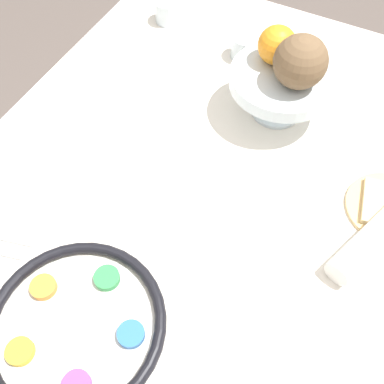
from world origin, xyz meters
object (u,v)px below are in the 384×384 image
at_px(seder_plate, 76,326).
at_px(napkin_roll, 368,242).
at_px(cup_near, 168,11).
at_px(cup_mid, 244,47).
at_px(orange_fruit, 277,45).
at_px(fruit_stand, 282,82).
at_px(coconut, 300,62).

distance_m(seder_plate, napkin_roll, 0.53).
xyz_separation_m(cup_near, cup_mid, (-0.04, -0.24, 0.00)).
height_order(orange_fruit, napkin_roll, orange_fruit).
relative_size(fruit_stand, cup_mid, 3.41).
relative_size(seder_plate, cup_mid, 4.55).
relative_size(fruit_stand, cup_near, 3.41).
relative_size(orange_fruit, napkin_roll, 0.41).
distance_m(fruit_stand, coconut, 0.08).
bearing_deg(fruit_stand, napkin_roll, -132.42).
xyz_separation_m(coconut, cup_near, (0.20, 0.41, -0.14)).
bearing_deg(fruit_stand, orange_fruit, 48.74).
bearing_deg(cup_mid, napkin_roll, -133.33).
bearing_deg(fruit_stand, cup_near, 64.49).
distance_m(orange_fruit, coconut, 0.08).
bearing_deg(seder_plate, cup_near, 18.52).
distance_m(fruit_stand, napkin_roll, 0.38).
bearing_deg(seder_plate, fruit_stand, -10.46).
bearing_deg(orange_fruit, cup_near, 66.28).
bearing_deg(cup_near, orange_fruit, -113.72).
relative_size(seder_plate, coconut, 2.78).
distance_m(napkin_roll, cup_mid, 0.57).
xyz_separation_m(orange_fruit, coconut, (-0.04, -0.06, 0.01)).
distance_m(coconut, napkin_roll, 0.37).
xyz_separation_m(coconut, cup_mid, (0.16, 0.17, -0.14)).
bearing_deg(seder_plate, napkin_roll, -46.59).
bearing_deg(napkin_roll, cup_mid, 46.67).
distance_m(orange_fruit, cup_mid, 0.20).
bearing_deg(cup_mid, fruit_stand, -135.02).
distance_m(orange_fruit, cup_near, 0.40).
bearing_deg(napkin_roll, fruit_stand, 47.58).
relative_size(fruit_stand, coconut, 2.09).
xyz_separation_m(napkin_roll, cup_mid, (0.39, 0.42, 0.00)).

